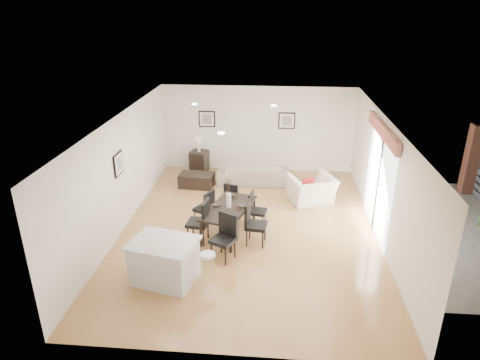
# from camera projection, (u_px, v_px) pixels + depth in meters

# --- Properties ---
(ground) EXTENTS (8.00, 8.00, 0.00)m
(ground) POSITION_uv_depth(u_px,v_px,m) (249.00, 229.00, 10.28)
(ground) COLOR tan
(ground) RESTS_ON ground
(wall_back) EXTENTS (6.00, 0.04, 2.70)m
(wall_back) POSITION_uv_depth(u_px,v_px,m) (258.00, 129.00, 13.44)
(wall_back) COLOR white
(wall_back) RESTS_ON ground
(wall_front) EXTENTS (6.00, 0.04, 2.70)m
(wall_front) POSITION_uv_depth(u_px,v_px,m) (231.00, 283.00, 6.08)
(wall_front) COLOR white
(wall_front) RESTS_ON ground
(wall_left) EXTENTS (0.04, 8.00, 2.70)m
(wall_left) POSITION_uv_depth(u_px,v_px,m) (122.00, 173.00, 10.00)
(wall_left) COLOR white
(wall_left) RESTS_ON ground
(wall_right) EXTENTS (0.04, 8.00, 2.70)m
(wall_right) POSITION_uv_depth(u_px,v_px,m) (383.00, 181.00, 9.52)
(wall_right) COLOR white
(wall_right) RESTS_ON ground
(ceiling) EXTENTS (6.00, 8.00, 0.02)m
(ceiling) POSITION_uv_depth(u_px,v_px,m) (250.00, 119.00, 9.24)
(ceiling) COLOR white
(ceiling) RESTS_ON wall_back
(sofa) EXTENTS (2.13, 0.87, 0.62)m
(sofa) POSITION_uv_depth(u_px,v_px,m) (253.00, 173.00, 12.78)
(sofa) COLOR #A49B85
(sofa) RESTS_ON ground
(armchair) EXTENTS (1.41, 1.32, 0.74)m
(armchair) POSITION_uv_depth(u_px,v_px,m) (311.00, 190.00, 11.53)
(armchair) COLOR #F0E1CF
(armchair) RESTS_ON ground
(dining_table) EXTENTS (1.24, 1.81, 0.68)m
(dining_table) POSITION_uv_depth(u_px,v_px,m) (229.00, 210.00, 9.86)
(dining_table) COLOR black
(dining_table) RESTS_ON ground
(dining_chair_wnear) EXTENTS (0.51, 0.51, 1.02)m
(dining_chair_wnear) POSITION_uv_depth(u_px,v_px,m) (201.00, 219.00, 9.53)
(dining_chair_wnear) COLOR black
(dining_chair_wnear) RESTS_ON ground
(dining_chair_wfar) EXTENTS (0.54, 0.54, 0.90)m
(dining_chair_wfar) POSITION_uv_depth(u_px,v_px,m) (206.00, 206.00, 10.30)
(dining_chair_wfar) COLOR black
(dining_chair_wfar) RESTS_ON ground
(dining_chair_enear) EXTENTS (0.51, 0.51, 1.01)m
(dining_chair_enear) POSITION_uv_depth(u_px,v_px,m) (252.00, 221.00, 9.47)
(dining_chair_enear) COLOR black
(dining_chair_enear) RESTS_ON ground
(dining_chair_efar) EXTENTS (0.45, 0.45, 0.87)m
(dining_chair_efar) POSITION_uv_depth(u_px,v_px,m) (255.00, 208.00, 10.25)
(dining_chair_efar) COLOR black
(dining_chair_efar) RESTS_ON ground
(dining_chair_head) EXTENTS (0.61, 0.61, 1.00)m
(dining_chair_head) POSITION_uv_depth(u_px,v_px,m) (225.00, 234.00, 8.94)
(dining_chair_head) COLOR black
(dining_chair_head) RESTS_ON ground
(dining_chair_foot) EXTENTS (0.48, 0.48, 0.85)m
(dining_chair_foot) POSITION_uv_depth(u_px,v_px,m) (232.00, 197.00, 10.86)
(dining_chair_foot) COLOR black
(dining_chair_foot) RESTS_ON ground
(vase) EXTENTS (0.93, 1.42, 0.72)m
(vase) POSITION_uv_depth(u_px,v_px,m) (229.00, 195.00, 9.72)
(vase) COLOR white
(vase) RESTS_ON dining_table
(coffee_table) EXTENTS (1.03, 0.67, 0.39)m
(coffee_table) POSITION_uv_depth(u_px,v_px,m) (197.00, 180.00, 12.58)
(coffee_table) COLOR black
(coffee_table) RESTS_ON ground
(side_table) EXTENTS (0.60, 0.60, 0.68)m
(side_table) POSITION_uv_depth(u_px,v_px,m) (199.00, 161.00, 13.66)
(side_table) COLOR black
(side_table) RESTS_ON ground
(table_lamp) EXTENTS (0.23, 0.23, 0.43)m
(table_lamp) POSITION_uv_depth(u_px,v_px,m) (199.00, 143.00, 13.42)
(table_lamp) COLOR white
(table_lamp) RESTS_ON side_table
(cushion) EXTENTS (0.32, 0.21, 0.31)m
(cushion) POSITION_uv_depth(u_px,v_px,m) (308.00, 184.00, 11.36)
(cushion) COLOR #AC1C16
(cushion) RESTS_ON armchair
(kitchen_island) EXTENTS (1.40, 1.19, 0.85)m
(kitchen_island) POSITION_uv_depth(u_px,v_px,m) (165.00, 261.00, 8.24)
(kitchen_island) COLOR silver
(kitchen_island) RESTS_ON ground
(bar_stool) EXTENTS (0.29, 0.29, 0.64)m
(bar_stool) POSITION_uv_depth(u_px,v_px,m) (208.00, 258.00, 8.13)
(bar_stool) COLOR white
(bar_stool) RESTS_ON ground
(framed_print_back_left) EXTENTS (0.52, 0.04, 0.52)m
(framed_print_back_left) POSITION_uv_depth(u_px,v_px,m) (207.00, 119.00, 13.42)
(framed_print_back_left) COLOR black
(framed_print_back_left) RESTS_ON wall_back
(framed_print_back_right) EXTENTS (0.52, 0.04, 0.52)m
(framed_print_back_right) POSITION_uv_depth(u_px,v_px,m) (287.00, 121.00, 13.23)
(framed_print_back_right) COLOR black
(framed_print_back_right) RESTS_ON wall_back
(framed_print_left_wall) EXTENTS (0.04, 0.52, 0.52)m
(framed_print_left_wall) POSITION_uv_depth(u_px,v_px,m) (118.00, 164.00, 9.70)
(framed_print_left_wall) COLOR black
(framed_print_left_wall) RESTS_ON wall_left
(sliding_door) EXTENTS (0.12, 2.70, 2.57)m
(sliding_door) POSITION_uv_depth(u_px,v_px,m) (380.00, 163.00, 9.68)
(sliding_door) COLOR white
(sliding_door) RESTS_ON wall_right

